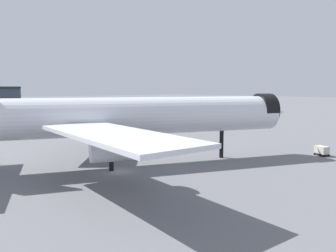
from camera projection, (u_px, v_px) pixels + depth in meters
name	position (u px, v px, depth m)	size (l,w,h in m)	color
ground	(117.00, 171.00, 51.28)	(900.00, 900.00, 0.00)	slate
airliner_near_gate	(122.00, 117.00, 54.47)	(60.66, 54.25, 18.06)	silver
baggage_cart_trailing	(322.00, 151.00, 62.87)	(2.57, 2.80, 1.82)	black
traffic_cone_near_nose	(88.00, 135.00, 88.18)	(0.50, 0.50, 0.62)	#F2600C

